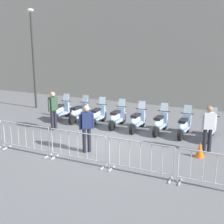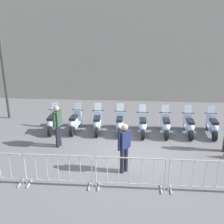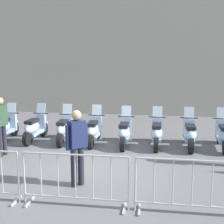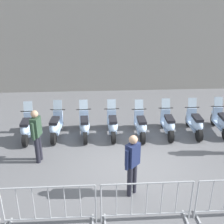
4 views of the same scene
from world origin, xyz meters
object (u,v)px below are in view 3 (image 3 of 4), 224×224
object	(u,v)px
motorcycle_3	(94,131)
motorcycle_6	(190,134)
motorcycle_7	(223,135)
officer_by_barriers	(77,144)
officer_mid_plaza	(1,123)
motorcycle_4	(124,133)
motorcycle_5	(157,133)
motorcycle_2	(64,130)
motorcycle_1	(35,128)
motorcycle_0	(5,128)
barrier_segment_3	(192,188)
barrier_segment_2	(75,181)

from	to	relation	value
motorcycle_3	motorcycle_6	bearing A→B (deg)	-4.95
motorcycle_7	officer_by_barriers	world-z (taller)	officer_by_barriers
motorcycle_6	officer_mid_plaza	distance (m)	5.73
motorcycle_4	motorcycle_7	bearing A→B (deg)	-2.32
motorcycle_7	motorcycle_5	bearing A→B (deg)	177.16
motorcycle_2	motorcycle_4	xyz separation A→B (m)	(2.04, -0.27, 0.00)
motorcycle_1	motorcycle_2	world-z (taller)	same
motorcycle_6	motorcycle_2	bearing A→B (deg)	175.00
motorcycle_1	motorcycle_6	distance (m)	5.15
motorcycle_7	motorcycle_3	bearing A→B (deg)	175.83
motorcycle_4	motorcycle_6	size ratio (longest dim) A/B	1.00
motorcycle_0	motorcycle_2	world-z (taller)	same
motorcycle_0	officer_mid_plaza	distance (m)	1.74
motorcycle_3	motorcycle_4	distance (m)	1.03
motorcycle_0	motorcycle_4	xyz separation A→B (m)	(4.10, -0.37, 0.00)
motorcycle_4	officer_mid_plaza	world-z (taller)	officer_mid_plaza
motorcycle_4	motorcycle_3	bearing A→B (deg)	170.30
motorcycle_5	motorcycle_2	bearing A→B (deg)	174.63
motorcycle_3	officer_mid_plaza	size ratio (longest dim) A/B	1.00
motorcycle_3	motorcycle_5	distance (m)	2.06
motorcycle_7	barrier_segment_3	distance (m)	4.50
barrier_segment_3	motorcycle_5	bearing A→B (deg)	94.38
motorcycle_2	officer_mid_plaza	bearing A→B (deg)	-135.86
motorcycle_3	motorcycle_6	size ratio (longest dim) A/B	1.00
motorcycle_4	officer_by_barriers	bearing A→B (deg)	-107.09
motorcycle_3	motorcycle_6	world-z (taller)	same
officer_by_barriers	motorcycle_2	bearing A→B (deg)	107.54
motorcycle_2	motorcycle_3	bearing A→B (deg)	-5.12
motorcycle_1	motorcycle_3	size ratio (longest dim) A/B	1.00
motorcycle_1	motorcycle_7	world-z (taller)	same
motorcycle_3	officer_by_barriers	xyz separation A→B (m)	(0.05, -3.31, 0.53)
officer_by_barriers	barrier_segment_2	bearing A→B (deg)	-81.95
motorcycle_2	barrier_segment_2	bearing A→B (deg)	-74.51
motorcycle_2	motorcycle_3	world-z (taller)	same
motorcycle_3	barrier_segment_3	world-z (taller)	motorcycle_3
motorcycle_2	barrier_segment_3	xyz separation A→B (m)	(3.39, -4.54, 0.07)
motorcycle_0	motorcycle_3	distance (m)	3.09
motorcycle_0	motorcycle_6	bearing A→B (deg)	-4.28
motorcycle_5	motorcycle_7	xyz separation A→B (m)	(2.05, -0.10, 0.00)
motorcycle_1	motorcycle_6	world-z (taller)	same
barrier_segment_3	officer_mid_plaza	distance (m)	5.80
motorcycle_7	officer_by_barriers	size ratio (longest dim) A/B	1.00
motorcycle_7	barrier_segment_2	distance (m)	5.58
motorcycle_0	barrier_segment_3	world-z (taller)	motorcycle_0
motorcycle_1	motorcycle_2	bearing A→B (deg)	-5.83
motorcycle_5	officer_by_barriers	size ratio (longest dim) A/B	1.00
motorcycle_4	motorcycle_1	bearing A→B (deg)	173.11
motorcycle_4	barrier_segment_2	size ratio (longest dim) A/B	0.82
motorcycle_6	barrier_segment_3	xyz separation A→B (m)	(-0.70, -4.18, 0.07)
motorcycle_1	motorcycle_6	bearing A→B (deg)	-5.16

